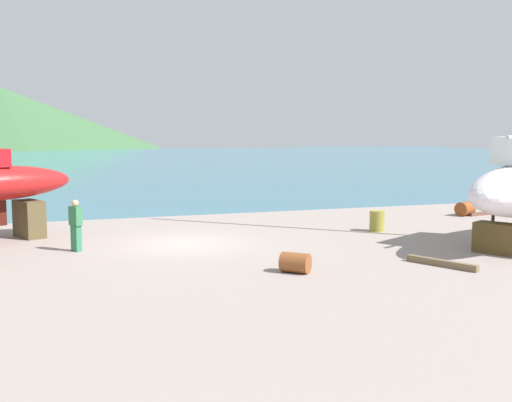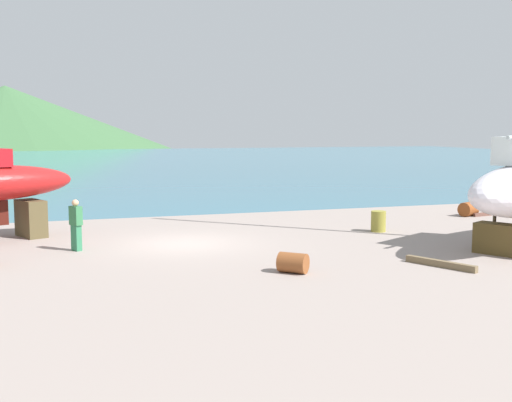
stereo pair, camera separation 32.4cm
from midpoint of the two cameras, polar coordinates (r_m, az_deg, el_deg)
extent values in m
plane|color=gray|center=(18.97, -4.76, -5.59)|extent=(41.99, 41.99, 0.00)
cube|color=teal|center=(78.14, -15.67, 3.33)|extent=(158.67, 98.84, 0.01)
cube|color=brown|center=(24.79, -19.97, -1.51)|extent=(1.20, 1.54, 1.36)
cube|color=brown|center=(21.56, 21.23, -3.23)|extent=(1.60, 2.17, 0.97)
cylinder|color=#453824|center=(24.08, 20.07, -1.44)|extent=(0.12, 0.12, 1.61)
cube|color=#2F774F|center=(21.54, -16.19, -3.22)|extent=(0.34, 0.39, 0.85)
cube|color=#327346|center=(21.43, -16.26, -1.29)|extent=(0.43, 0.50, 0.61)
sphere|color=tan|center=(21.38, -16.29, -0.19)|extent=(0.22, 0.22, 0.22)
cylinder|color=brown|center=(17.68, 3.01, -5.53)|extent=(0.95, 0.94, 0.56)
cylinder|color=olive|center=(25.09, 10.40, -1.78)|extent=(0.73, 0.73, 0.80)
cylinder|color=brown|center=(30.62, 17.91, -0.66)|extent=(0.99, 0.90, 0.64)
cube|color=brown|center=(19.20, 15.80, -5.37)|extent=(1.11, 2.09, 0.19)
cube|color=brown|center=(30.98, 19.23, -1.08)|extent=(1.37, 0.38, 0.16)
camera|label=1|loc=(0.16, -90.42, -0.05)|focal=44.74mm
camera|label=2|loc=(0.16, 89.58, 0.05)|focal=44.74mm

